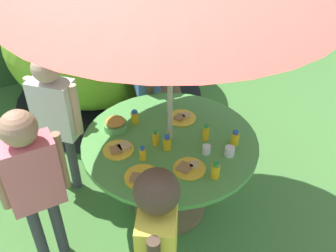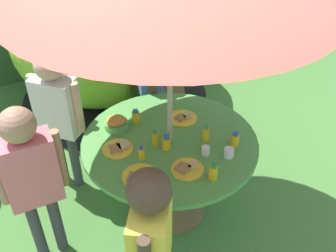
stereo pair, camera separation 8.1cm
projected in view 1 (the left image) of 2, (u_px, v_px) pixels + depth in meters
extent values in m
cube|color=#477A38|center=(170.00, 207.00, 3.27)|extent=(10.00, 10.00, 0.02)
cylinder|color=brown|center=(170.00, 205.00, 3.25)|extent=(0.60, 0.60, 0.03)
cylinder|color=brown|center=(170.00, 177.00, 3.05)|extent=(0.13, 0.13, 0.70)
cylinder|color=#519E47|center=(170.00, 141.00, 2.83)|extent=(1.30, 1.30, 0.03)
cylinder|color=#B7AD8C|center=(170.00, 104.00, 2.63)|extent=(0.04, 0.04, 2.10)
cylinder|color=brown|center=(139.00, 119.00, 3.93)|extent=(0.04, 0.04, 0.42)
cylinder|color=brown|center=(180.00, 116.00, 3.96)|extent=(0.04, 0.04, 0.42)
cylinder|color=brown|center=(138.00, 98.00, 4.23)|extent=(0.04, 0.04, 0.42)
cylinder|color=brown|center=(175.00, 96.00, 4.27)|extent=(0.04, 0.04, 0.42)
cube|color=brown|center=(158.00, 89.00, 3.96)|extent=(0.59, 0.57, 0.04)
cube|color=brown|center=(156.00, 56.00, 3.95)|extent=(0.43, 0.21, 0.51)
cube|color=brown|center=(137.00, 71.00, 3.81)|extent=(0.20, 0.40, 0.03)
cube|color=brown|center=(178.00, 69.00, 3.85)|extent=(0.20, 0.40, 0.03)
ellipsoid|color=#8CC633|center=(104.00, 32.00, 4.19)|extent=(2.44, 2.06, 1.64)
cylinder|color=black|center=(111.00, 95.00, 4.68)|extent=(2.58, 2.58, 0.01)
cube|color=#314511|center=(151.00, 91.00, 3.90)|extent=(0.60, 0.14, 0.74)
cylinder|color=brown|center=(146.00, 113.00, 3.83)|extent=(0.09, 0.09, 0.62)
cylinder|color=brown|center=(149.00, 122.00, 3.71)|extent=(0.09, 0.09, 0.62)
cube|color=#4C72C6|center=(145.00, 65.00, 3.43)|extent=(0.28, 0.40, 0.53)
cylinder|color=#4C3828|center=(141.00, 53.00, 3.57)|extent=(0.07, 0.07, 0.47)
cylinder|color=#4C3828|center=(150.00, 73.00, 3.26)|extent=(0.07, 0.07, 0.47)
sphere|color=#4C3828|center=(143.00, 24.00, 3.20)|extent=(0.24, 0.24, 0.24)
cylinder|color=#3F3F47|center=(58.00, 158.00, 3.32)|extent=(0.08, 0.08, 0.58)
cylinder|color=#3F3F47|center=(73.00, 161.00, 3.29)|extent=(0.08, 0.08, 0.58)
cube|color=white|center=(55.00, 109.00, 2.99)|extent=(0.37, 0.37, 0.49)
cylinder|color=#D8B293|center=(33.00, 102.00, 3.01)|extent=(0.06, 0.06, 0.44)
cylinder|color=#D8B293|center=(76.00, 110.00, 2.93)|extent=(0.06, 0.06, 0.44)
sphere|color=#D8B293|center=(46.00, 68.00, 2.77)|extent=(0.22, 0.22, 0.22)
cylinder|color=#3F3F47|center=(38.00, 233.00, 2.69)|extent=(0.08, 0.08, 0.58)
cylinder|color=#3F3F47|center=(58.00, 225.00, 2.75)|extent=(0.08, 0.08, 0.58)
cube|color=#EA727F|center=(32.00, 174.00, 2.39)|extent=(0.34, 0.19, 0.49)
cylinder|color=tan|center=(61.00, 161.00, 2.45)|extent=(0.06, 0.06, 0.44)
sphere|color=tan|center=(18.00, 128.00, 2.18)|extent=(0.22, 0.22, 0.22)
cube|color=yellow|center=(158.00, 240.00, 1.99)|extent=(0.34, 0.39, 0.50)
cylinder|color=#4C3828|center=(161.00, 208.00, 2.13)|extent=(0.06, 0.06, 0.45)
sphere|color=#4C3828|center=(157.00, 191.00, 1.77)|extent=(0.22, 0.22, 0.22)
cylinder|color=#66B259|center=(116.00, 126.00, 2.91)|extent=(0.18, 0.18, 0.05)
ellipsoid|color=gold|center=(115.00, 121.00, 2.89)|extent=(0.15, 0.15, 0.04)
cylinder|color=yellow|center=(142.00, 177.00, 2.50)|extent=(0.24, 0.24, 0.01)
cube|color=tan|center=(150.00, 174.00, 2.50)|extent=(0.07, 0.07, 0.02)
cube|color=#9E7547|center=(137.00, 178.00, 2.47)|extent=(0.12, 0.12, 0.02)
cylinder|color=yellow|center=(189.00, 169.00, 2.57)|extent=(0.22, 0.22, 0.01)
cube|color=tan|center=(194.00, 165.00, 2.57)|extent=(0.08, 0.08, 0.02)
cube|color=#9E7547|center=(185.00, 168.00, 2.55)|extent=(0.12, 0.12, 0.02)
cylinder|color=yellow|center=(118.00, 150.00, 2.72)|extent=(0.22, 0.22, 0.01)
cube|color=tan|center=(124.00, 146.00, 2.73)|extent=(0.09, 0.09, 0.02)
cube|color=#9E7547|center=(116.00, 150.00, 2.70)|extent=(0.09, 0.09, 0.02)
cylinder|color=yellow|center=(182.00, 118.00, 3.03)|extent=(0.23, 0.23, 0.01)
cube|color=tan|center=(186.00, 115.00, 3.04)|extent=(0.08, 0.08, 0.02)
cube|color=#9E7547|center=(180.00, 117.00, 3.01)|extent=(0.09, 0.09, 0.02)
cylinder|color=yellow|center=(206.00, 133.00, 2.79)|extent=(0.05, 0.05, 0.11)
cylinder|color=green|center=(206.00, 126.00, 2.75)|extent=(0.04, 0.04, 0.02)
cylinder|color=yellow|center=(135.00, 118.00, 2.97)|extent=(0.06, 0.06, 0.09)
cylinder|color=blue|center=(134.00, 112.00, 2.93)|extent=(0.04, 0.04, 0.02)
cylinder|color=yellow|center=(167.00, 143.00, 2.71)|extent=(0.06, 0.06, 0.10)
cylinder|color=blue|center=(167.00, 137.00, 2.68)|extent=(0.04, 0.04, 0.02)
cylinder|color=yellow|center=(156.00, 139.00, 2.75)|extent=(0.05, 0.05, 0.10)
cylinder|color=green|center=(155.00, 132.00, 2.72)|extent=(0.03, 0.03, 0.02)
cylinder|color=yellow|center=(215.00, 171.00, 2.48)|extent=(0.06, 0.06, 0.10)
cylinder|color=green|center=(216.00, 164.00, 2.45)|extent=(0.04, 0.04, 0.02)
cylinder|color=yellow|center=(143.00, 154.00, 2.62)|extent=(0.05, 0.05, 0.09)
cylinder|color=blue|center=(142.00, 148.00, 2.59)|extent=(0.03, 0.03, 0.02)
cylinder|color=yellow|center=(235.00, 139.00, 2.76)|extent=(0.06, 0.06, 0.09)
cylinder|color=blue|center=(236.00, 132.00, 2.72)|extent=(0.04, 0.04, 0.02)
cylinder|color=white|center=(230.00, 151.00, 2.67)|extent=(0.07, 0.07, 0.07)
cylinder|color=white|center=(206.00, 150.00, 2.68)|extent=(0.06, 0.06, 0.06)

